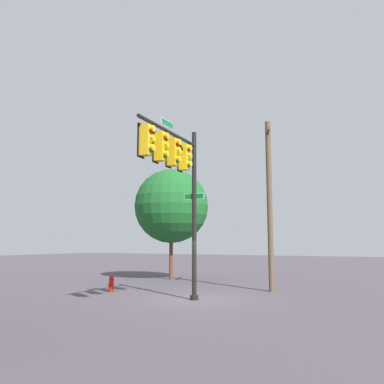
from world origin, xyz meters
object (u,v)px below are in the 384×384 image
(signal_pole_assembly, at_px, (176,168))
(fire_hydrant, at_px, (111,284))
(tree_near, at_px, (171,206))
(utility_pole, at_px, (270,202))

(signal_pole_assembly, relative_size, fire_hydrant, 8.85)
(fire_hydrant, bearing_deg, tree_near, -173.07)
(signal_pole_assembly, height_order, utility_pole, utility_pole)
(signal_pole_assembly, bearing_deg, tree_near, -148.35)
(utility_pole, relative_size, fire_hydrant, 10.55)
(signal_pole_assembly, bearing_deg, fire_hydrant, -115.03)
(signal_pole_assembly, relative_size, tree_near, 0.99)
(utility_pole, xyz_separation_m, tree_near, (-3.32, -7.87, 0.40))
(signal_pole_assembly, xyz_separation_m, tree_near, (-9.57, -5.90, -0.48))
(signal_pole_assembly, distance_m, utility_pole, 6.61)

